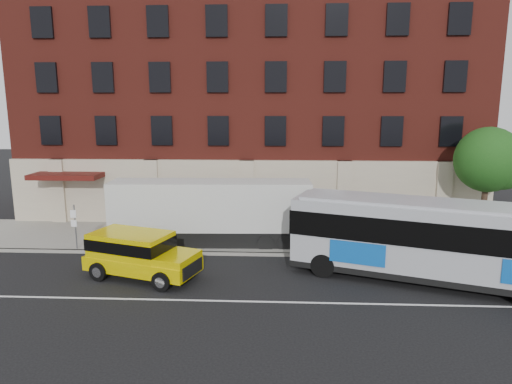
{
  "coord_description": "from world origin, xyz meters",
  "views": [
    {
      "loc": [
        1.9,
        -16.02,
        7.54
      ],
      "look_at": [
        0.87,
        5.5,
        3.38
      ],
      "focal_mm": 31.93,
      "sensor_mm": 36.0,
      "label": 1
    }
  ],
  "objects_px": {
    "street_tree": "(489,162)",
    "yellow_suv": "(138,252)",
    "sign_pole": "(75,225)",
    "shipping_container": "(211,214)",
    "city_bus": "(446,240)"
  },
  "relations": [
    {
      "from": "city_bus",
      "to": "shipping_container",
      "type": "bearing_deg",
      "value": 155.35
    },
    {
      "from": "shipping_container",
      "to": "sign_pole",
      "type": "bearing_deg",
      "value": -168.03
    },
    {
      "from": "sign_pole",
      "to": "street_tree",
      "type": "bearing_deg",
      "value": 8.61
    },
    {
      "from": "city_bus",
      "to": "yellow_suv",
      "type": "bearing_deg",
      "value": 179.3
    },
    {
      "from": "street_tree",
      "to": "shipping_container",
      "type": "xyz_separation_m",
      "value": [
        -15.19,
        -1.88,
        -2.66
      ]
    },
    {
      "from": "street_tree",
      "to": "yellow_suv",
      "type": "relative_size",
      "value": 1.16
    },
    {
      "from": "city_bus",
      "to": "shipping_container",
      "type": "height_order",
      "value": "shipping_container"
    },
    {
      "from": "sign_pole",
      "to": "yellow_suv",
      "type": "bearing_deg",
      "value": -37.43
    },
    {
      "from": "sign_pole",
      "to": "shipping_container",
      "type": "relative_size",
      "value": 0.23
    },
    {
      "from": "street_tree",
      "to": "sign_pole",
      "type": "bearing_deg",
      "value": -171.39
    },
    {
      "from": "street_tree",
      "to": "city_bus",
      "type": "xyz_separation_m",
      "value": [
        -4.55,
        -6.77,
        -2.46
      ]
    },
    {
      "from": "city_bus",
      "to": "yellow_suv",
      "type": "distance_m",
      "value": 13.25
    },
    {
      "from": "yellow_suv",
      "to": "shipping_container",
      "type": "relative_size",
      "value": 0.5
    },
    {
      "from": "street_tree",
      "to": "city_bus",
      "type": "height_order",
      "value": "street_tree"
    },
    {
      "from": "city_bus",
      "to": "yellow_suv",
      "type": "xyz_separation_m",
      "value": [
        -13.22,
        0.16,
        -0.8
      ]
    }
  ]
}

